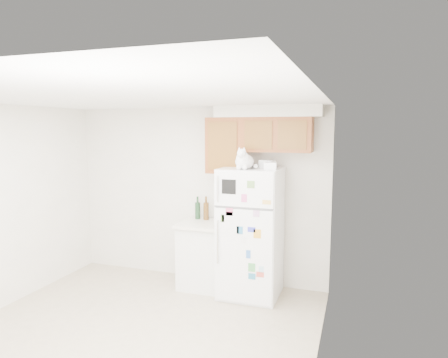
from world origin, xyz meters
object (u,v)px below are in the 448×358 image
at_px(refrigerator, 251,232).
at_px(bottle_amber, 206,208).
at_px(cat, 244,161).
at_px(bottle_green, 198,208).
at_px(storage_box_back, 267,164).
at_px(base_counter, 204,254).
at_px(storage_box_front, 270,166).

xyz_separation_m(refrigerator, bottle_amber, (-0.71, 0.23, 0.24)).
relative_size(refrigerator, cat, 4.19).
bearing_deg(bottle_green, refrigerator, -15.91).
relative_size(bottle_green, bottle_amber, 0.97).
bearing_deg(refrigerator, bottle_amber, 162.16).
xyz_separation_m(refrigerator, bottle_green, (-0.85, 0.24, 0.23)).
bearing_deg(refrigerator, storage_box_back, 23.67).
height_order(base_counter, storage_box_back, storage_box_back).
bearing_deg(refrigerator, cat, -104.42).
height_order(refrigerator, bottle_amber, refrigerator).
relative_size(cat, bottle_green, 1.26).
relative_size(storage_box_back, bottle_green, 0.56).
distance_m(base_counter, bottle_green, 0.66).
distance_m(refrigerator, storage_box_front, 0.94).
bearing_deg(storage_box_back, storage_box_front, -51.78).
bearing_deg(storage_box_front, storage_box_back, 108.17).
bearing_deg(storage_box_front, refrigerator, 151.37).
xyz_separation_m(cat, storage_box_back, (0.24, 0.26, -0.06)).
height_order(cat, bottle_amber, cat).
xyz_separation_m(refrigerator, storage_box_front, (0.28, -0.13, 0.89)).
bearing_deg(bottle_amber, storage_box_back, -9.14).
distance_m(base_counter, bottle_amber, 0.64).
relative_size(base_counter, storage_box_back, 5.11).
bearing_deg(storage_box_back, bottle_amber, -173.28).
bearing_deg(cat, storage_box_back, 47.78).
distance_m(base_counter, storage_box_front, 1.62).
height_order(refrigerator, base_counter, refrigerator).
relative_size(base_counter, bottle_amber, 2.76).
distance_m(storage_box_back, bottle_amber, 1.13).
bearing_deg(bottle_green, base_counter, -46.84).
xyz_separation_m(refrigerator, base_counter, (-0.69, 0.07, -0.39)).
height_order(storage_box_front, bottle_green, storage_box_front).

